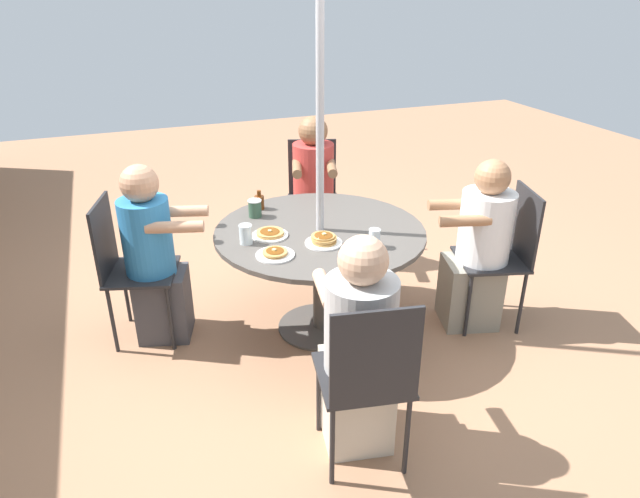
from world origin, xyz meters
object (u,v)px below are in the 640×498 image
patio_table (320,244)px  drinking_glass_a (246,234)px  diner_south (314,196)px  syrup_bottle (259,202)px  pancake_plate_c (270,234)px  diner_west (154,260)px  pancake_plate_b (275,254)px  diner_east (478,252)px  patio_chair_south (313,191)px  patio_chair_north (368,374)px  drinking_glass_b (374,238)px  pancake_plate_a (324,240)px  diner_north (358,353)px  coffee_cup (255,208)px  patio_chair_east (505,249)px  patio_chair_west (126,262)px

patio_table → drinking_glass_a: size_ratio=11.29×
diner_south → syrup_bottle: bearing=59.7°
pancake_plate_c → diner_west: bearing=67.9°
diner_south → pancake_plate_b: (-1.23, 0.68, 0.18)m
diner_east → patio_chair_south: diner_east is taller
patio_chair_north → diner_west: bearing=128.0°
drinking_glass_b → pancake_plate_a: bearing=60.5°
patio_chair_north → diner_west: (1.47, 0.77, 0.01)m
diner_west → drinking_glass_a: diner_west is taller
pancake_plate_a → drinking_glass_a: (0.17, 0.42, 0.03)m
diner_west → diner_north: bearing=48.0°
diner_west → drinking_glass_b: diner_west is taller
diner_south → coffee_cup: 0.93m
diner_south → pancake_plate_a: bearing=90.5°
diner_north → coffee_cup: diner_north is taller
diner_north → patio_chair_south: (2.16, -0.55, 0.01)m
patio_table → diner_south: (0.98, -0.31, -0.06)m
patio_chair_north → pancake_plate_c: patio_chair_north is taller
patio_chair_south → pancake_plate_b: patio_chair_south is taller
patio_chair_east → pancake_plate_c: patio_chair_east is taller
diner_south → drinking_glass_b: size_ratio=10.57×
patio_chair_east → patio_chair_west: same height
patio_table → diner_north: bearing=169.6°
pancake_plate_a → drinking_glass_a: bearing=68.7°
pancake_plate_c → drinking_glass_a: drinking_glass_a is taller
pancake_plate_c → patio_table: bearing=-93.1°
diner_north → syrup_bottle: 1.50m
patio_chair_south → drinking_glass_a: 1.47m
patio_chair_north → diner_east: diner_east is taller
patio_chair_north → patio_chair_east: same height
patio_chair_north → diner_south: (2.17, -0.53, 0.02)m
patio_table → drinking_glass_b: (-0.34, -0.21, 0.16)m
drinking_glass_a → patio_chair_north: bearing=-167.3°
patio_chair_south → diner_west: (-0.86, 1.36, 0.01)m
pancake_plate_b → patio_chair_north: bearing=-171.1°
diner_east → diner_west: diner_west is taller
coffee_cup → drinking_glass_a: drinking_glass_a is taller
patio_chair_west → drinking_glass_a: (-0.37, -0.68, 0.24)m
diner_west → drinking_glass_b: size_ratio=10.34×
patio_chair_south → syrup_bottle: (-0.68, 0.63, 0.23)m
coffee_cup → drinking_glass_a: (-0.38, 0.15, 0.00)m
patio_table → patio_chair_west: 1.21m
patio_chair_south → diner_south: diner_south is taller
pancake_plate_a → drinking_glass_a: drinking_glass_a is taller
diner_north → diner_west: diner_west is taller
patio_chair_south → diner_south: 0.17m
patio_table → pancake_plate_c: bearing=86.9°
diner_north → coffee_cup: bearing=106.1°
patio_chair_west → diner_west: 0.17m
pancake_plate_b → pancake_plate_c: pancake_plate_b is taller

